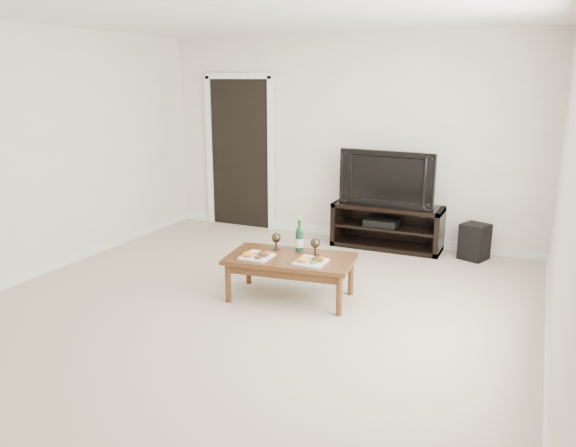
# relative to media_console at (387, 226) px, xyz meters

# --- Properties ---
(floor) EXTENTS (5.50, 5.50, 0.00)m
(floor) POSITION_rel_media_console_xyz_m (-0.65, -2.50, -0.28)
(floor) COLOR #BAAF96
(floor) RESTS_ON ground
(back_wall) EXTENTS (5.00, 0.04, 2.60)m
(back_wall) POSITION_rel_media_console_xyz_m (-0.65, 0.27, 1.02)
(back_wall) COLOR beige
(back_wall) RESTS_ON ground
(ceiling) EXTENTS (5.00, 5.50, 0.04)m
(ceiling) POSITION_rel_media_console_xyz_m (-0.65, -2.50, 2.35)
(ceiling) COLOR white
(ceiling) RESTS_ON back_wall
(doorway) EXTENTS (0.90, 0.02, 2.05)m
(doorway) POSITION_rel_media_console_xyz_m (-2.20, 0.24, 0.75)
(doorway) COLOR black
(doorway) RESTS_ON ground
(media_console) EXTENTS (1.34, 0.45, 0.55)m
(media_console) POSITION_rel_media_console_xyz_m (0.00, 0.00, 0.00)
(media_console) COLOR black
(media_console) RESTS_ON ground
(television) EXTENTS (1.19, 0.24, 0.68)m
(television) POSITION_rel_media_console_xyz_m (0.00, 0.00, 0.61)
(television) COLOR black
(television) RESTS_ON media_console
(av_receiver) EXTENTS (0.40, 0.30, 0.08)m
(av_receiver) POSITION_rel_media_console_xyz_m (-0.07, -0.01, 0.05)
(av_receiver) COLOR black
(av_receiver) RESTS_ON media_console
(subwoofer) EXTENTS (0.37, 0.37, 0.42)m
(subwoofer) POSITION_rel_media_console_xyz_m (1.05, -0.02, -0.06)
(subwoofer) COLOR black
(subwoofer) RESTS_ON ground
(coffee_table) EXTENTS (1.26, 0.79, 0.42)m
(coffee_table) POSITION_rel_media_console_xyz_m (-0.41, -2.02, -0.07)
(coffee_table) COLOR #552B17
(coffee_table) RESTS_ON ground
(plate_left) EXTENTS (0.27, 0.27, 0.07)m
(plate_left) POSITION_rel_media_console_xyz_m (-0.69, -2.17, 0.18)
(plate_left) COLOR white
(plate_left) RESTS_ON coffee_table
(plate_right) EXTENTS (0.27, 0.27, 0.07)m
(plate_right) POSITION_rel_media_console_xyz_m (-0.17, -2.11, 0.18)
(plate_right) COLOR white
(plate_right) RESTS_ON coffee_table
(wine_bottle) EXTENTS (0.07, 0.07, 0.35)m
(wine_bottle) POSITION_rel_media_console_xyz_m (-0.40, -1.83, 0.32)
(wine_bottle) COLOR #0F391F
(wine_bottle) RESTS_ON coffee_table
(goblet_left) EXTENTS (0.09, 0.09, 0.17)m
(goblet_left) POSITION_rel_media_console_xyz_m (-0.64, -1.86, 0.23)
(goblet_left) COLOR #362B1D
(goblet_left) RESTS_ON coffee_table
(goblet_right) EXTENTS (0.09, 0.09, 0.17)m
(goblet_right) POSITION_rel_media_console_xyz_m (-0.22, -1.88, 0.23)
(goblet_right) COLOR #362B1D
(goblet_right) RESTS_ON coffee_table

